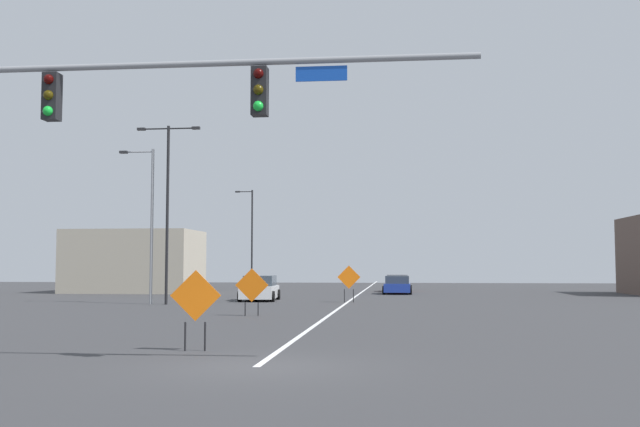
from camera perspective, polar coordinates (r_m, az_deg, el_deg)
The scene contains 13 objects.
ground at distance 15.73m, azimuth -4.96°, elevation -11.75°, with size 154.09×154.09×0.00m, color #38383A.
road_centre_stripe at distance 58.22m, azimuth 3.18°, elevation -6.13°, with size 0.16×85.61×0.01m.
traffic_signal_assembly at distance 17.31m, azimuth -19.80°, elevation 6.71°, with size 14.06×0.44×6.98m.
street_lamp_near_left at distance 70.38m, azimuth -5.36°, elevation -1.63°, with size 1.72×0.24×9.34m.
street_lamp_near_right at distance 42.08m, azimuth -13.05°, elevation -0.36°, with size 2.01×0.24×8.64m.
street_lamp_mid_left at distance 41.50m, azimuth -11.71°, elevation 1.01°, with size 3.56×0.24×9.87m.
construction_sign_right_lane at distance 42.82m, azimuth 2.25°, elevation -5.07°, with size 1.33×0.25×2.13m.
construction_sign_median_far at distance 31.42m, azimuth -5.29°, elevation -5.66°, with size 1.41×0.13×2.00m.
construction_sign_right_shoulder at distance 18.72m, azimuth -9.60°, elevation -6.58°, with size 1.26×0.18×2.00m.
car_white_mid at distance 45.11m, azimuth -4.68°, elevation -5.82°, with size 2.34×4.36×1.51m.
car_blue_passing at distance 56.01m, azimuth 6.01°, elevation -5.54°, with size 2.22×4.37×1.36m.
car_red_near at distance 61.29m, azimuth 5.99°, elevation -5.41°, with size 2.10×3.89×1.37m.
roadside_building_west at distance 60.39m, azimuth -14.15°, elevation -3.62°, with size 9.92×6.50×4.91m.
Camera 1 is at (2.97, -15.30, 2.11)m, focal length 41.39 mm.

